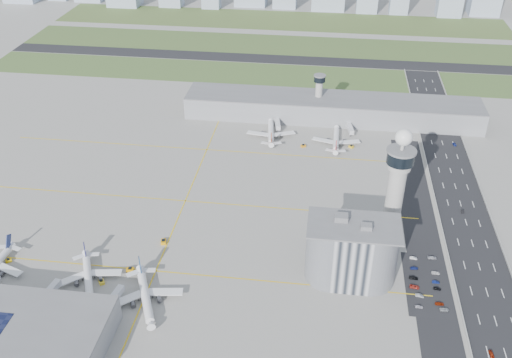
# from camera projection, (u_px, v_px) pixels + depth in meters

# --- Properties ---
(ground) EXTENTS (1000.00, 1000.00, 0.00)m
(ground) POSITION_uv_depth(u_px,v_px,m) (247.00, 239.00, 294.63)
(ground) COLOR #9D9A92
(grass_strip_0) EXTENTS (480.00, 50.00, 0.08)m
(grass_strip_0) POSITION_uv_depth(u_px,v_px,m) (262.00, 74.00, 485.31)
(grass_strip_0) COLOR #42592A
(grass_strip_0) RESTS_ON ground
(grass_strip_1) EXTENTS (480.00, 60.00, 0.08)m
(grass_strip_1) POSITION_uv_depth(u_px,v_px,m) (272.00, 45.00, 548.13)
(grass_strip_1) COLOR #395427
(grass_strip_1) RESTS_ON ground
(grass_strip_2) EXTENTS (480.00, 70.00, 0.08)m
(grass_strip_2) POSITION_uv_depth(u_px,v_px,m) (280.00, 20.00, 615.14)
(grass_strip_2) COLOR #4F642F
(grass_strip_2) RESTS_ON ground
(runway) EXTENTS (480.00, 22.00, 0.10)m
(runway) POSITION_uv_depth(u_px,v_px,m) (267.00, 59.00, 516.29)
(runway) COLOR black
(runway) RESTS_ON ground
(highway) EXTENTS (28.00, 500.00, 0.10)m
(highway) POSITION_uv_depth(u_px,v_px,m) (477.00, 258.00, 281.77)
(highway) COLOR black
(highway) RESTS_ON ground
(barrier_left) EXTENTS (0.60, 500.00, 1.20)m
(barrier_left) POSITION_uv_depth(u_px,v_px,m) (448.00, 255.00, 283.04)
(barrier_left) COLOR #9E9E99
(barrier_left) RESTS_ON ground
(barrier_right) EXTENTS (0.60, 500.00, 1.20)m
(barrier_right) POSITION_uv_depth(u_px,v_px,m) (506.00, 260.00, 279.91)
(barrier_right) COLOR #9E9E99
(barrier_right) RESTS_ON ground
(landside_road) EXTENTS (18.00, 260.00, 0.08)m
(landside_road) POSITION_uv_depth(u_px,v_px,m) (428.00, 267.00, 276.19)
(landside_road) COLOR black
(landside_road) RESTS_ON ground
(parking_lot) EXTENTS (20.00, 44.00, 0.10)m
(parking_lot) POSITION_uv_depth(u_px,v_px,m) (426.00, 284.00, 266.35)
(parking_lot) COLOR black
(parking_lot) RESTS_ON ground
(taxiway_line_h_0) EXTENTS (260.00, 0.60, 0.01)m
(taxiway_line_h_0) POSITION_uv_depth(u_px,v_px,m) (156.00, 271.00, 273.96)
(taxiway_line_h_0) COLOR yellow
(taxiway_line_h_0) RESTS_ON ground
(taxiway_line_h_1) EXTENTS (260.00, 0.60, 0.01)m
(taxiway_line_h_1) POSITION_uv_depth(u_px,v_px,m) (185.00, 201.00, 324.22)
(taxiway_line_h_1) COLOR yellow
(taxiway_line_h_1) RESTS_ON ground
(taxiway_line_h_2) EXTENTS (260.00, 0.60, 0.01)m
(taxiway_line_h_2) POSITION_uv_depth(u_px,v_px,m) (207.00, 150.00, 374.48)
(taxiway_line_h_2) COLOR yellow
(taxiway_line_h_2) RESTS_ON ground
(taxiway_line_v) EXTENTS (0.60, 260.00, 0.01)m
(taxiway_line_v) POSITION_uv_depth(u_px,v_px,m) (185.00, 201.00, 324.22)
(taxiway_line_v) COLOR yellow
(taxiway_line_v) RESTS_ON ground
(control_tower) EXTENTS (14.00, 14.00, 64.50)m
(control_tower) POSITION_uv_depth(u_px,v_px,m) (396.00, 184.00, 274.56)
(control_tower) COLOR #ADAAA5
(control_tower) RESTS_ON ground
(secondary_tower) EXTENTS (8.60, 8.60, 31.90)m
(secondary_tower) POSITION_uv_depth(u_px,v_px,m) (319.00, 92.00, 406.87)
(secondary_tower) COLOR #ADAAA5
(secondary_tower) RESTS_ON ground
(admin_building) EXTENTS (42.00, 24.00, 33.50)m
(admin_building) POSITION_uv_depth(u_px,v_px,m) (351.00, 252.00, 262.22)
(admin_building) COLOR #B2B2B7
(admin_building) RESTS_ON ground
(terminal_pier) EXTENTS (210.00, 32.00, 15.80)m
(terminal_pier) POSITION_uv_depth(u_px,v_px,m) (332.00, 108.00, 409.91)
(terminal_pier) COLOR gray
(terminal_pier) RESTS_ON ground
(near_terminal) EXTENTS (84.00, 42.00, 13.00)m
(near_terminal) POSITION_uv_depth(u_px,v_px,m) (4.00, 333.00, 232.32)
(near_terminal) COLOR gray
(near_terminal) RESTS_ON ground
(airplane_near_b) EXTENTS (44.37, 47.08, 10.42)m
(airplane_near_b) POSITION_uv_depth(u_px,v_px,m) (87.00, 274.00, 264.69)
(airplane_near_b) COLOR white
(airplane_near_b) RESTS_ON ground
(airplane_near_c) EXTENTS (47.83, 50.89, 11.31)m
(airplane_near_c) POSITION_uv_depth(u_px,v_px,m) (145.00, 293.00, 253.12)
(airplane_near_c) COLOR white
(airplane_near_c) RESTS_ON ground
(airplane_far_a) EXTENTS (37.85, 42.96, 10.96)m
(airplane_far_a) POSITION_uv_depth(u_px,v_px,m) (271.00, 129.00, 387.94)
(airplane_far_a) COLOR white
(airplane_far_a) RESTS_ON ground
(airplane_far_b) EXTENTS (32.35, 37.97, 10.56)m
(airplane_far_b) POSITION_uv_depth(u_px,v_px,m) (336.00, 136.00, 379.06)
(airplane_far_b) COLOR white
(airplane_far_b) RESTS_ON ground
(jet_bridge_near_1) EXTENTS (5.39, 14.31, 5.70)m
(jet_bridge_near_1) POSITION_uv_depth(u_px,v_px,m) (41.00, 304.00, 251.27)
(jet_bridge_near_1) COLOR silver
(jet_bridge_near_1) RESTS_ON ground
(jet_bridge_near_2) EXTENTS (5.39, 14.31, 5.70)m
(jet_bridge_near_2) POSITION_uv_depth(u_px,v_px,m) (106.00, 311.00, 247.93)
(jet_bridge_near_2) COLOR silver
(jet_bridge_near_2) RESTS_ON ground
(jet_bridge_far_0) EXTENTS (5.39, 14.31, 5.70)m
(jet_bridge_far_0) POSITION_uv_depth(u_px,v_px,m) (277.00, 121.00, 403.45)
(jet_bridge_far_0) COLOR silver
(jet_bridge_far_0) RESTS_ON ground
(jet_bridge_far_1) EXTENTS (5.39, 14.31, 5.70)m
(jet_bridge_far_1) POSITION_uv_depth(u_px,v_px,m) (348.00, 125.00, 397.87)
(jet_bridge_far_1) COLOR silver
(jet_bridge_far_1) RESTS_ON ground
(tug_0) EXTENTS (3.50, 3.29, 1.68)m
(tug_0) POSITION_uv_depth(u_px,v_px,m) (8.00, 260.00, 279.32)
(tug_0) COLOR yellow
(tug_0) RESTS_ON ground
(tug_1) EXTENTS (3.90, 4.19, 2.01)m
(tug_1) POSITION_uv_depth(u_px,v_px,m) (101.00, 281.00, 266.33)
(tug_1) COLOR yellow
(tug_1) RESTS_ON ground
(tug_2) EXTENTS (3.81, 2.90, 2.02)m
(tug_2) POSITION_uv_depth(u_px,v_px,m) (130.00, 269.00, 273.50)
(tug_2) COLOR orange
(tug_2) RESTS_ON ground
(tug_3) EXTENTS (3.22, 4.11, 2.13)m
(tug_3) POSITION_uv_depth(u_px,v_px,m) (163.00, 241.00, 291.50)
(tug_3) COLOR orange
(tug_3) RESTS_ON ground
(tug_4) EXTENTS (3.87, 3.55, 1.86)m
(tug_4) POSITION_uv_depth(u_px,v_px,m) (303.00, 146.00, 377.21)
(tug_4) COLOR orange
(tug_4) RESTS_ON ground
(tug_5) EXTENTS (3.76, 3.58, 1.80)m
(tug_5) POSITION_uv_depth(u_px,v_px,m) (351.00, 146.00, 376.42)
(tug_5) COLOR gold
(tug_5) RESTS_ON ground
(car_lot_0) EXTENTS (3.48, 1.42, 1.18)m
(car_lot_0) POSITION_uv_depth(u_px,v_px,m) (419.00, 307.00, 253.15)
(car_lot_0) COLOR #BCB9C6
(car_lot_0) RESTS_ON ground
(car_lot_1) EXTENTS (3.99, 1.93, 1.26)m
(car_lot_1) POSITION_uv_depth(u_px,v_px,m) (420.00, 296.00, 258.94)
(car_lot_1) COLOR #8F969B
(car_lot_1) RESTS_ON ground
(car_lot_2) EXTENTS (4.76, 2.74, 1.25)m
(car_lot_2) POSITION_uv_depth(u_px,v_px,m) (414.00, 287.00, 263.85)
(car_lot_2) COLOR #B12F23
(car_lot_2) RESTS_ON ground
(car_lot_3) EXTENTS (4.27, 1.96, 1.21)m
(car_lot_3) POSITION_uv_depth(u_px,v_px,m) (414.00, 278.00, 268.99)
(car_lot_3) COLOR black
(car_lot_3) RESTS_ON ground
(car_lot_4) EXTENTS (3.87, 1.94, 1.26)m
(car_lot_4) POSITION_uv_depth(u_px,v_px,m) (414.00, 268.00, 274.88)
(car_lot_4) COLOR navy
(car_lot_4) RESTS_ON ground
(car_lot_5) EXTENTS (3.67, 1.52, 1.18)m
(car_lot_5) POSITION_uv_depth(u_px,v_px,m) (413.00, 258.00, 281.20)
(car_lot_5) COLOR white
(car_lot_5) RESTS_ON ground
(car_lot_6) EXTENTS (4.33, 2.42, 1.14)m
(car_lot_6) POSITION_uv_depth(u_px,v_px,m) (444.00, 310.00, 251.66)
(car_lot_6) COLOR #A6ABB0
(car_lot_6) RESTS_ON ground
(car_lot_7) EXTENTS (4.07, 1.96, 1.14)m
(car_lot_7) POSITION_uv_depth(u_px,v_px,m) (439.00, 304.00, 254.71)
(car_lot_7) COLOR maroon
(car_lot_7) RESTS_ON ground
(car_lot_8) EXTENTS (3.67, 1.83, 1.20)m
(car_lot_8) POSITION_uv_depth(u_px,v_px,m) (437.00, 289.00, 262.89)
(car_lot_8) COLOR black
(car_lot_8) RESTS_ON ground
(car_lot_9) EXTENTS (3.37, 1.23, 1.10)m
(car_lot_9) POSITION_uv_depth(u_px,v_px,m) (436.00, 282.00, 266.63)
(car_lot_9) COLOR navy
(car_lot_9) RESTS_ON ground
(car_lot_10) EXTENTS (3.95, 1.88, 1.09)m
(car_lot_10) POSITION_uv_depth(u_px,v_px,m) (436.00, 273.00, 272.02)
(car_lot_10) COLOR white
(car_lot_10) RESTS_ON ground
(car_lot_11) EXTENTS (4.60, 2.22, 1.29)m
(car_lot_11) POSITION_uv_depth(u_px,v_px,m) (432.00, 258.00, 281.34)
(car_lot_11) COLOR #A3A5AD
(car_lot_11) RESTS_ON ground
(car_hw_0) EXTENTS (1.96, 3.93, 1.29)m
(car_hw_0) POSITION_uv_depth(u_px,v_px,m) (491.00, 354.00, 230.64)
(car_hw_0) COLOR maroon
(car_hw_0) RESTS_ON ground
(car_hw_1) EXTENTS (1.67, 3.61, 1.14)m
(car_hw_1) POSITION_uv_depth(u_px,v_px,m) (463.00, 211.00, 314.74)
(car_hw_1) COLOR black
(car_hw_1) RESTS_ON ground
(car_hw_2) EXTENTS (2.42, 4.42, 1.17)m
(car_hw_2) POSITION_uv_depth(u_px,v_px,m) (455.00, 144.00, 379.43)
(car_hw_2) COLOR navy
(car_hw_2) RESTS_ON ground
(car_hw_4) EXTENTS (1.80, 3.64, 1.19)m
(car_hw_4) POSITION_uv_depth(u_px,v_px,m) (423.00, 105.00, 431.43)
(car_hw_4) COLOR #9EA3A7
(car_hw_4) RESTS_ON ground
(skyline_bldg_10) EXTENTS (23.01, 18.41, 27.75)m
(skyline_bldg_10) POSITION_uv_depth(u_px,v_px,m) (367.00, 0.00, 633.92)
(skyline_bldg_10) COLOR #9EADC1
(skyline_bldg_10) RESTS_ON ground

